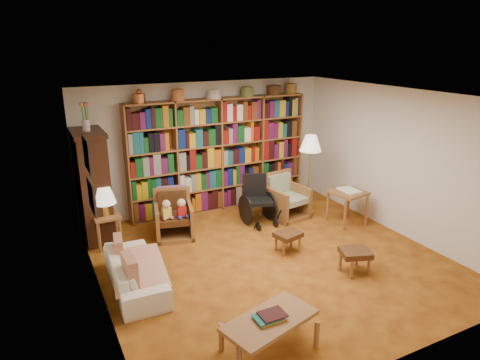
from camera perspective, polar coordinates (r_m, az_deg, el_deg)
floor at (r=6.76m, az=4.07°, el=-10.45°), size 5.00×5.00×0.00m
ceiling at (r=5.99m, az=4.61°, el=11.07°), size 5.00×5.00×0.00m
wall_back at (r=8.42m, az=-4.44°, el=4.46°), size 5.00×0.00×5.00m
wall_front at (r=4.48m, az=21.16°, el=-9.41°), size 5.00×0.00×5.00m
wall_left at (r=5.48m, az=-18.79°, el=-4.05°), size 0.00×5.00×5.00m
wall_right at (r=7.80m, az=20.31°, el=2.28°), size 0.00×5.00×5.00m
bookshelf at (r=8.36m, az=-2.71°, el=3.84°), size 3.60×0.30×2.42m
curio_cabinet at (r=7.48m, az=-19.04°, el=-0.61°), size 0.50×0.95×2.40m
framed_pictures at (r=5.65m, az=-19.42°, el=0.57°), size 0.03×0.52×0.97m
sofa at (r=6.13m, az=-13.81°, el=-11.78°), size 1.59×0.67×0.46m
sofa_throw at (r=6.10m, az=-13.40°, el=-11.11°), size 0.85×1.37×0.04m
cushion_left at (r=6.31m, az=-15.87°, el=-8.77°), size 0.17×0.38×0.37m
cushion_right at (r=5.70m, az=-14.44°, el=-11.70°), size 0.14×0.40×0.40m
side_table_lamp at (r=7.30m, az=-17.30°, el=-5.51°), size 0.42×0.42×0.55m
table_lamp at (r=7.13m, az=-17.65°, el=-2.06°), size 0.36×0.36×0.49m
armchair_leather at (r=7.49m, az=-9.00°, el=-4.84°), size 0.79×0.81×0.81m
armchair_sage at (r=8.26m, az=5.96°, el=-2.63°), size 0.78×0.80×0.84m
wheelchair at (r=7.89m, az=2.38°, el=-2.82°), size 0.57×0.72×0.90m
floor_lamp at (r=8.15m, az=9.38°, el=4.44°), size 0.41×0.41×1.55m
side_table_papers at (r=8.04m, az=14.17°, el=-2.12°), size 0.66×0.66×0.65m
footstool_a at (r=6.89m, az=6.42°, el=-7.42°), size 0.46×0.41×0.33m
footstool_b at (r=6.48m, az=15.12°, el=-9.53°), size 0.51×0.48×0.36m
coffee_table at (r=4.86m, az=3.96°, el=-18.42°), size 1.14×0.77×0.44m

